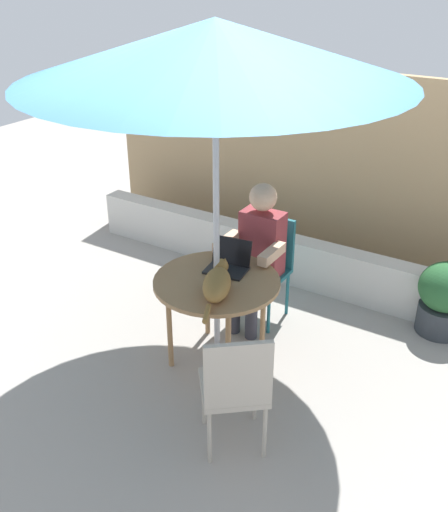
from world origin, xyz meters
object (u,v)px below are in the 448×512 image
chair_empty (236,385)px  laptop (229,260)px  person_seated (258,249)px  patio_umbrella (215,50)px  potted_plant_near_fence (444,297)px  patio_table (217,288)px  chair_occupied (266,260)px  cat (217,283)px

chair_empty → laptop: 1.15m
person_seated → patio_umbrella: bearing=-90.0°
laptop → potted_plant_near_fence: (1.38, 1.09, -0.44)m
patio_table → patio_umbrella: bearing=0.0°
laptop → patio_table: bearing=-85.0°
person_seated → potted_plant_near_fence: person_seated is taller
patio_table → chair_occupied: (0.00, 0.77, -0.12)m
cat → potted_plant_near_fence: cat is taller
chair_empty → cat: 0.80m
patio_umbrella → person_seated: 1.71m
chair_empty → person_seated: size_ratio=0.72×
chair_empty → laptop: size_ratio=2.66×
chair_occupied → potted_plant_near_fence: bearing=20.8°
patio_umbrella → potted_plant_near_fence: bearing=43.4°
patio_table → cat: (0.10, -0.16, 0.15)m
patio_umbrella → person_seated: bearing=90.0°
chair_occupied → chair_empty: same height
person_seated → laptop: 0.42m
person_seated → laptop: person_seated is taller
patio_umbrella → cat: patio_umbrella is taller
patio_umbrella → person_seated: size_ratio=2.02×
cat → patio_table: bearing=123.7°
laptop → person_seated: bearing=87.6°
patio_table → cat: 0.24m
chair_empty → person_seated: person_seated is taller
patio_table → patio_umbrella: 1.65m
chair_occupied → person_seated: 0.23m
chair_occupied → potted_plant_near_fence: chair_occupied is taller
person_seated → potted_plant_near_fence: (1.36, 0.67, -0.36)m
potted_plant_near_fence → patio_umbrella: bearing=-136.6°
patio_umbrella → chair_occupied: (0.00, 0.77, -1.77)m
patio_table → laptop: 0.24m
patio_umbrella → laptop: (-0.02, 0.20, -1.52)m
patio_table → chair_occupied: size_ratio=1.04×
patio_umbrella → chair_empty: patio_umbrella is taller
chair_occupied → chair_empty: size_ratio=1.00×
chair_occupied → person_seated: bearing=-90.0°
cat → chair_occupied: bearing=96.4°
chair_empty → chair_occupied: bearing=111.6°
person_seated → patio_table: bearing=-90.0°
laptop → cat: (0.12, -0.36, 0.02)m
cat → chair_empty: bearing=-49.4°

